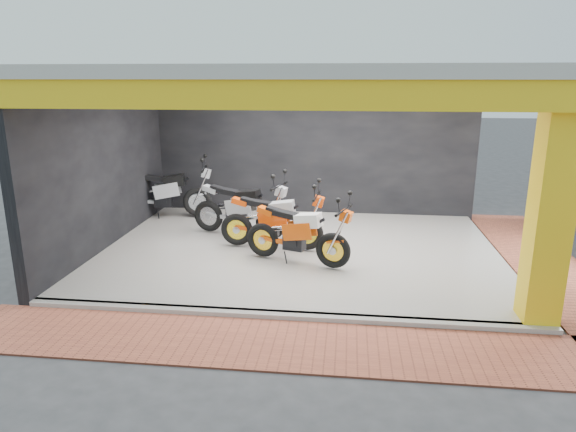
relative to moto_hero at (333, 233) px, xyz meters
name	(u,v)px	position (x,y,z in m)	size (l,w,h in m)	color
ground	(289,292)	(-0.71, -0.90, -0.79)	(80.00, 80.00, 0.00)	#2D2D30
showroom_floor	(300,251)	(-0.71, 1.10, -0.74)	(8.00, 6.00, 0.10)	beige
showroom_ceiling	(301,73)	(-0.71, 1.10, 2.81)	(8.40, 6.40, 0.20)	beige
back_wall	(312,149)	(-0.71, 4.20, 0.96)	(8.20, 0.20, 3.50)	black
left_wall	(104,166)	(-4.81, 1.10, 0.96)	(0.20, 6.20, 3.50)	black
corner_column	(551,210)	(3.04, -1.65, 0.96)	(0.50, 0.50, 3.50)	yellow
header_beam_front	(281,95)	(-0.71, -1.90, 2.51)	(8.40, 0.30, 0.40)	yellow
header_beam_right	(520,90)	(3.29, 1.10, 2.51)	(0.30, 6.40, 0.40)	yellow
floor_kerb	(281,316)	(-0.71, -1.92, -0.74)	(8.00, 0.20, 0.10)	beige
paver_front	(274,344)	(-0.71, -2.70, -0.77)	(9.00, 1.40, 0.03)	#9C4B33
paver_right	(543,262)	(4.09, 1.10, -0.77)	(1.40, 7.00, 0.03)	#9C4B33
moto_hero	(333,233)	(0.00, 0.00, 0.00)	(2.25, 0.83, 1.37)	#E44D09
moto_row_a	(307,218)	(-0.56, 0.96, 0.01)	(2.28, 0.84, 1.39)	#E44309
moto_row_b	(271,207)	(-1.40, 1.62, 0.04)	(2.38, 0.88, 1.45)	#A0A1A7
moto_row_d	(197,188)	(-3.51, 3.24, 0.06)	(2.44, 0.90, 1.49)	#A5A9AD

